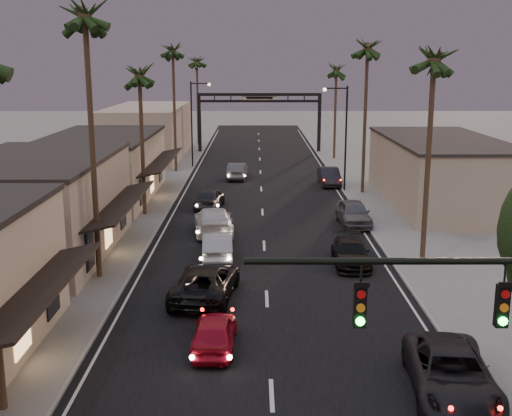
{
  "coord_description": "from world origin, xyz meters",
  "views": [
    {
      "loc": [
        -0.56,
        -9.55,
        10.88
      ],
      "look_at": [
        -0.5,
        27.4,
        2.5
      ],
      "focal_mm": 45.0,
      "sensor_mm": 36.0,
      "label": 1
    }
  ],
  "objects_px": {
    "oncoming_red": "(214,332)",
    "palm_rb": "(368,43)",
    "palm_lc": "(139,69)",
    "palm_far": "(197,59)",
    "curbside_black": "(351,253)",
    "oncoming_silver": "(218,245)",
    "palm_lb": "(84,8)",
    "palm_ld": "(173,47)",
    "palm_rc": "(336,67)",
    "arch": "(259,107)",
    "curbside_near": "(451,373)",
    "streetlight_left": "(194,117)",
    "oncoming_pickup": "(206,282)",
    "streetlight_right": "(343,130)",
    "palm_ra": "(435,51)"
  },
  "relations": [
    {
      "from": "oncoming_red",
      "to": "palm_rb",
      "type": "bearing_deg",
      "value": -108.16
    },
    {
      "from": "palm_lc",
      "to": "oncoming_red",
      "type": "relative_size",
      "value": 3.0
    },
    {
      "from": "palm_far",
      "to": "curbside_black",
      "type": "bearing_deg",
      "value": -76.37
    },
    {
      "from": "oncoming_silver",
      "to": "palm_lb",
      "type": "bearing_deg",
      "value": 26.78
    },
    {
      "from": "palm_ld",
      "to": "oncoming_silver",
      "type": "bearing_deg",
      "value": -78.69
    },
    {
      "from": "palm_rc",
      "to": "palm_far",
      "type": "height_order",
      "value": "palm_far"
    },
    {
      "from": "arch",
      "to": "oncoming_red",
      "type": "height_order",
      "value": "arch"
    },
    {
      "from": "palm_lc",
      "to": "palm_rb",
      "type": "relative_size",
      "value": 0.86
    },
    {
      "from": "palm_lc",
      "to": "palm_rb",
      "type": "height_order",
      "value": "palm_rb"
    },
    {
      "from": "palm_far",
      "to": "oncoming_silver",
      "type": "relative_size",
      "value": 2.81
    },
    {
      "from": "curbside_near",
      "to": "curbside_black",
      "type": "height_order",
      "value": "curbside_near"
    },
    {
      "from": "streetlight_left",
      "to": "oncoming_pickup",
      "type": "bearing_deg",
      "value": -84.07
    },
    {
      "from": "palm_lc",
      "to": "palm_far",
      "type": "relative_size",
      "value": 0.92
    },
    {
      "from": "palm_ld",
      "to": "palm_rc",
      "type": "bearing_deg",
      "value": 27.62
    },
    {
      "from": "arch",
      "to": "palm_ld",
      "type": "relative_size",
      "value": 1.07
    },
    {
      "from": "palm_lc",
      "to": "oncoming_silver",
      "type": "xyz_separation_m",
      "value": [
        5.92,
        -10.57,
        -9.69
      ]
    },
    {
      "from": "arch",
      "to": "curbside_black",
      "type": "bearing_deg",
      "value": -84.1
    },
    {
      "from": "palm_rb",
      "to": "palm_rc",
      "type": "xyz_separation_m",
      "value": [
        0.0,
        20.0,
        -1.95
      ]
    },
    {
      "from": "curbside_black",
      "to": "palm_rb",
      "type": "bearing_deg",
      "value": 80.53
    },
    {
      "from": "oncoming_red",
      "to": "curbside_near",
      "type": "xyz_separation_m",
      "value": [
        8.11,
        -3.62,
        0.1
      ]
    },
    {
      "from": "palm_rb",
      "to": "oncoming_red",
      "type": "relative_size",
      "value": 3.49
    },
    {
      "from": "palm_lc",
      "to": "palm_far",
      "type": "bearing_deg",
      "value": 89.59
    },
    {
      "from": "oncoming_pickup",
      "to": "palm_lb",
      "type": "bearing_deg",
      "value": -20.03
    },
    {
      "from": "palm_rc",
      "to": "streetlight_right",
      "type": "bearing_deg",
      "value": -95.05
    },
    {
      "from": "palm_ld",
      "to": "arch",
      "type": "bearing_deg",
      "value": 60.17
    },
    {
      "from": "palm_lb",
      "to": "curbside_near",
      "type": "xyz_separation_m",
      "value": [
        14.57,
        -12.0,
        -12.59
      ]
    },
    {
      "from": "palm_lc",
      "to": "curbside_near",
      "type": "bearing_deg",
      "value": -60.73
    },
    {
      "from": "palm_ra",
      "to": "curbside_near",
      "type": "bearing_deg",
      "value": -100.63
    },
    {
      "from": "streetlight_right",
      "to": "curbside_near",
      "type": "height_order",
      "value": "streetlight_right"
    },
    {
      "from": "palm_ra",
      "to": "palm_rc",
      "type": "bearing_deg",
      "value": 90.0
    },
    {
      "from": "streetlight_left",
      "to": "palm_rb",
      "type": "bearing_deg",
      "value": -42.05
    },
    {
      "from": "streetlight_right",
      "to": "palm_far",
      "type": "relative_size",
      "value": 0.68
    },
    {
      "from": "palm_lc",
      "to": "curbside_black",
      "type": "distance_m",
      "value": 20.27
    },
    {
      "from": "streetlight_left",
      "to": "oncoming_silver",
      "type": "distance_m",
      "value": 33.16
    },
    {
      "from": "palm_rc",
      "to": "oncoming_red",
      "type": "relative_size",
      "value": 3.0
    },
    {
      "from": "curbside_near",
      "to": "oncoming_silver",
      "type": "bearing_deg",
      "value": 124.9
    },
    {
      "from": "arch",
      "to": "palm_lb",
      "type": "xyz_separation_m",
      "value": [
        -8.6,
        -48.0,
        7.85
      ]
    },
    {
      "from": "curbside_black",
      "to": "palm_ra",
      "type": "bearing_deg",
      "value": -2.36
    },
    {
      "from": "palm_far",
      "to": "oncoming_pickup",
      "type": "relative_size",
      "value": 2.29
    },
    {
      "from": "arch",
      "to": "palm_lc",
      "type": "height_order",
      "value": "palm_lc"
    },
    {
      "from": "palm_lc",
      "to": "oncoming_pickup",
      "type": "relative_size",
      "value": 2.11
    },
    {
      "from": "streetlight_left",
      "to": "streetlight_right",
      "type": "bearing_deg",
      "value": -43.21
    },
    {
      "from": "palm_ld",
      "to": "oncoming_red",
      "type": "xyz_separation_m",
      "value": [
        6.46,
        -41.38,
        -11.72
      ]
    },
    {
      "from": "arch",
      "to": "palm_lb",
      "type": "height_order",
      "value": "palm_lb"
    },
    {
      "from": "palm_ra",
      "to": "oncoming_silver",
      "type": "xyz_separation_m",
      "value": [
        -11.28,
        1.43,
        -10.67
      ]
    },
    {
      "from": "palm_rb",
      "to": "curbside_near",
      "type": "xyz_separation_m",
      "value": [
        -2.63,
        -34.0,
        -11.62
      ]
    },
    {
      "from": "streetlight_right",
      "to": "palm_lc",
      "type": "height_order",
      "value": "palm_lc"
    },
    {
      "from": "palm_lb",
      "to": "oncoming_red",
      "type": "height_order",
      "value": "palm_lb"
    },
    {
      "from": "palm_far",
      "to": "oncoming_red",
      "type": "xyz_separation_m",
      "value": [
        6.16,
        -64.38,
        -10.75
      ]
    },
    {
      "from": "palm_ld",
      "to": "palm_rb",
      "type": "xyz_separation_m",
      "value": [
        17.2,
        -11.0,
        0.0
      ]
    }
  ]
}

